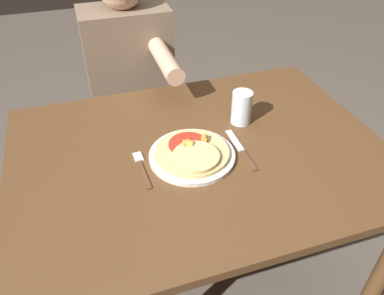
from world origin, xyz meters
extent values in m
plane|color=brown|center=(0.00, 0.00, 0.00)|extent=(8.00, 8.00, 0.00)
cube|color=brown|center=(0.00, 0.00, 0.73)|extent=(1.22, 0.89, 0.03)
cylinder|color=brown|center=(0.55, -0.39, 0.36)|extent=(0.06, 0.06, 0.72)
cylinder|color=brown|center=(-0.55, 0.39, 0.36)|extent=(0.06, 0.06, 0.72)
cylinder|color=brown|center=(0.55, 0.39, 0.36)|extent=(0.06, 0.06, 0.72)
cylinder|color=silver|center=(-0.04, -0.03, 0.75)|extent=(0.27, 0.27, 0.01)
cylinder|color=#DBBC7A|center=(-0.04, -0.03, 0.77)|extent=(0.24, 0.24, 0.01)
cylinder|color=#B22D1E|center=(-0.04, 0.01, 0.77)|extent=(0.13, 0.13, 0.00)
cylinder|color=#E8C881|center=(-0.04, -0.06, 0.78)|extent=(0.15, 0.15, 0.01)
cylinder|color=gold|center=(-0.05, 0.00, 0.79)|extent=(0.03, 0.03, 0.02)
cylinder|color=gold|center=(0.02, 0.01, 0.79)|extent=(0.03, 0.03, 0.02)
cylinder|color=gold|center=(-0.04, 0.00, 0.79)|extent=(0.04, 0.03, 0.02)
cylinder|color=gold|center=(-0.04, -0.01, 0.79)|extent=(0.03, 0.03, 0.02)
cube|color=brown|center=(-0.20, -0.06, 0.75)|extent=(0.02, 0.13, 0.00)
cube|color=silver|center=(-0.20, 0.03, 0.75)|extent=(0.03, 0.05, 0.00)
cube|color=brown|center=(0.13, -0.10, 0.75)|extent=(0.02, 0.10, 0.00)
cube|color=silver|center=(0.13, 0.01, 0.75)|extent=(0.02, 0.12, 0.00)
cylinder|color=silver|center=(0.19, 0.11, 0.81)|extent=(0.07, 0.07, 0.12)
cylinder|color=#2D2D38|center=(-0.19, 0.68, 0.26)|extent=(0.11, 0.11, 0.52)
cylinder|color=#2D2D38|center=(-0.02, 0.68, 0.26)|extent=(0.11, 0.11, 0.52)
cube|color=#75604C|center=(-0.11, 0.68, 0.76)|extent=(0.38, 0.22, 0.49)
cylinder|color=tan|center=(0.00, 0.42, 0.88)|extent=(0.07, 0.30, 0.07)
camera|label=1|loc=(-0.32, -0.90, 1.51)|focal=35.00mm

